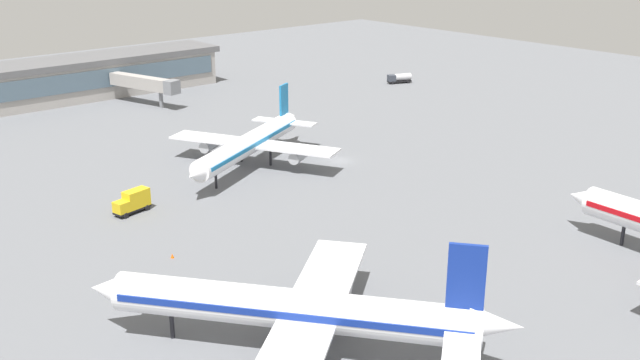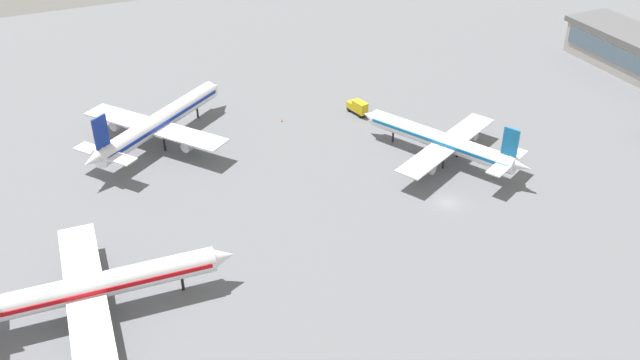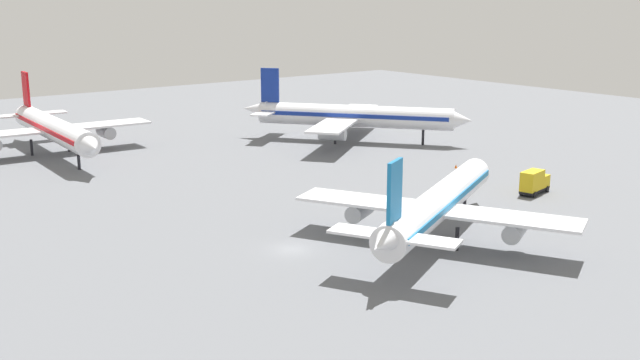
{
  "view_description": "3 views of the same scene",
  "coord_description": "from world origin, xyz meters",
  "px_view_note": "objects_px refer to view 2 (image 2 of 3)",
  "views": [
    {
      "loc": [
        84.66,
        92.35,
        40.01
      ],
      "look_at": [
        15.52,
        12.52,
        3.17
      ],
      "focal_mm": 41.56,
      "sensor_mm": 36.0,
      "label": 1
    },
    {
      "loc": [
        -87.59,
        65.83,
        72.47
      ],
      "look_at": [
        12.35,
        20.53,
        3.27
      ],
      "focal_mm": 39.07,
      "sensor_mm": 36.0,
      "label": 2
    },
    {
      "loc": [
        -45.01,
        -62.51,
        26.08
      ],
      "look_at": [
        10.35,
        8.36,
        4.42
      ],
      "focal_mm": 42.97,
      "sensor_mm": 36.0,
      "label": 3
    }
  ],
  "objects_px": {
    "airplane_taxiing": "(94,287)",
    "catering_truck": "(358,107)",
    "airplane_distant": "(158,122)",
    "safety_cone_near_gate": "(282,120)",
    "airplane_at_gate": "(442,141)"
  },
  "relations": [
    {
      "from": "airplane_distant",
      "to": "catering_truck",
      "type": "bearing_deg",
      "value": -44.07
    },
    {
      "from": "airplane_distant",
      "to": "catering_truck",
      "type": "relative_size",
      "value": 6.19
    },
    {
      "from": "airplane_taxiing",
      "to": "airplane_distant",
      "type": "distance_m",
      "value": 51.99
    },
    {
      "from": "airplane_taxiing",
      "to": "safety_cone_near_gate",
      "type": "height_order",
      "value": "airplane_taxiing"
    },
    {
      "from": "catering_truck",
      "to": "safety_cone_near_gate",
      "type": "bearing_deg",
      "value": 65.97
    },
    {
      "from": "airplane_taxiing",
      "to": "safety_cone_near_gate",
      "type": "xyz_separation_m",
      "value": [
        45.89,
        -47.9,
        -4.36
      ]
    },
    {
      "from": "catering_truck",
      "to": "airplane_taxiing",
      "type": "bearing_deg",
      "value": 110.87
    },
    {
      "from": "safety_cone_near_gate",
      "to": "airplane_taxiing",
      "type": "bearing_deg",
      "value": 133.77
    },
    {
      "from": "airplane_taxiing",
      "to": "catering_truck",
      "type": "relative_size",
      "value": 7.17
    },
    {
      "from": "airplane_taxiing",
      "to": "safety_cone_near_gate",
      "type": "bearing_deg",
      "value": 47.02
    },
    {
      "from": "airplane_at_gate",
      "to": "catering_truck",
      "type": "bearing_deg",
      "value": -13.28
    },
    {
      "from": "catering_truck",
      "to": "safety_cone_near_gate",
      "type": "xyz_separation_m",
      "value": [
        3.68,
        17.34,
        -1.4
      ]
    },
    {
      "from": "safety_cone_near_gate",
      "to": "airplane_distant",
      "type": "bearing_deg",
      "value": 86.27
    },
    {
      "from": "safety_cone_near_gate",
      "to": "airplane_at_gate",
      "type": "bearing_deg",
      "value": -141.03
    },
    {
      "from": "airplane_distant",
      "to": "safety_cone_near_gate",
      "type": "bearing_deg",
      "value": -40.81
    }
  ]
}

